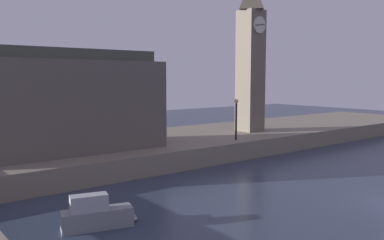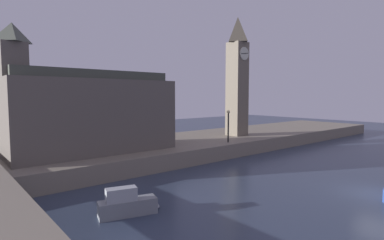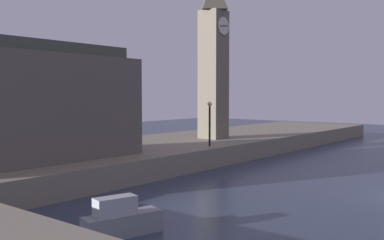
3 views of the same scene
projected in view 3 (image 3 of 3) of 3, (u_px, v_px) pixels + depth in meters
The scene contains 5 objects.
far_embankment at pixel (149, 153), 36.14m from camera, with size 70.00×12.00×1.50m, color slate.
clock_tower at pixel (214, 55), 40.47m from camera, with size 2.27×2.32×14.74m.
parliament_hall at pixel (21, 102), 26.29m from camera, with size 14.03×5.48×10.44m.
streetlamp at pixel (210, 118), 34.60m from camera, with size 0.36×0.36×3.47m.
boat_cruiser_grey at pixel (126, 219), 17.45m from camera, with size 3.73×1.74×1.60m.
Camera 3 is at (-25.81, -5.26, 5.48)m, focal length 41.60 mm.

